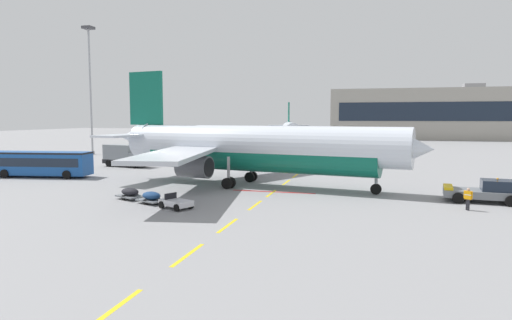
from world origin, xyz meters
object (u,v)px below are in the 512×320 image
(airliner_mid_left, at_px, (290,130))
(fuel_service_truck, at_px, (125,155))
(baggage_train, at_px, (152,197))
(apron_light_mast_near, at_px, (90,75))
(airliner_foreground, at_px, (253,148))
(pushback_tug, at_px, (485,191))
(apron_shuttle_bus, at_px, (40,162))
(ground_crew_worker, at_px, (468,198))

(airliner_mid_left, xyz_separation_m, fuel_service_truck, (-13.23, -58.23, -2.03))
(baggage_train, bearing_deg, apron_light_mast_near, 129.71)
(airliner_mid_left, relative_size, baggage_train, 3.83)
(airliner_foreground, xyz_separation_m, airliner_mid_left, (-9.14, 70.90, -0.28))
(pushback_tug, bearing_deg, airliner_mid_left, 112.08)
(pushback_tug, bearing_deg, fuel_service_truck, 159.42)
(apron_shuttle_bus, relative_size, apron_light_mast_near, 0.51)
(pushback_tug, xyz_separation_m, ground_crew_worker, (-2.07, -3.94, 0.08))
(airliner_mid_left, height_order, ground_crew_worker, airliner_mid_left)
(pushback_tug, relative_size, airliner_mid_left, 0.19)
(baggage_train, relative_size, apron_light_mast_near, 0.35)
(airliner_foreground, relative_size, airliner_mid_left, 1.08)
(apron_shuttle_bus, bearing_deg, ground_crew_worker, -9.74)
(baggage_train, bearing_deg, airliner_foreground, 64.24)
(apron_light_mast_near, bearing_deg, airliner_mid_left, 53.06)
(airliner_mid_left, bearing_deg, apron_shuttle_bus, -103.51)
(airliner_mid_left, height_order, apron_shuttle_bus, airliner_mid_left)
(pushback_tug, xyz_separation_m, baggage_train, (-26.58, -7.70, -0.38))
(airliner_mid_left, height_order, baggage_train, airliner_mid_left)
(apron_light_mast_near, bearing_deg, airliner_foreground, -37.01)
(apron_shuttle_bus, bearing_deg, apron_light_mast_near, 114.67)
(airliner_mid_left, bearing_deg, pushback_tug, -67.92)
(airliner_mid_left, bearing_deg, ground_crew_worker, -70.25)
(pushback_tug, distance_m, fuel_service_truck, 46.45)
(apron_shuttle_bus, xyz_separation_m, ground_crew_worker, (45.17, -7.76, -0.77))
(airliner_foreground, bearing_deg, baggage_train, -115.76)
(airliner_mid_left, bearing_deg, fuel_service_truck, -102.80)
(apron_shuttle_bus, xyz_separation_m, apron_light_mast_near, (-13.73, 29.89, 13.18))
(pushback_tug, height_order, apron_shuttle_bus, apron_shuttle_bus)
(ground_crew_worker, distance_m, apron_light_mast_near, 71.28)
(apron_shuttle_bus, bearing_deg, fuel_service_truck, 73.26)
(apron_light_mast_near, bearing_deg, ground_crew_worker, -32.58)
(ground_crew_worker, relative_size, apron_light_mast_near, 0.07)
(airliner_mid_left, xyz_separation_m, ground_crew_worker, (28.18, -78.50, -2.69))
(ground_crew_worker, height_order, apron_light_mast_near, apron_light_mast_near)
(airliner_foreground, xyz_separation_m, apron_shuttle_bus, (-26.14, 0.16, -2.20))
(baggage_train, bearing_deg, airliner_mid_left, 92.55)
(airliner_foreground, height_order, apron_shuttle_bus, airliner_foreground)
(apron_shuttle_bus, xyz_separation_m, fuel_service_truck, (3.76, 12.51, -0.10))
(baggage_train, xyz_separation_m, ground_crew_worker, (24.52, 3.76, 0.45))
(fuel_service_truck, xyz_separation_m, baggage_train, (16.89, -24.03, -1.12))
(fuel_service_truck, distance_m, ground_crew_worker, 46.11)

